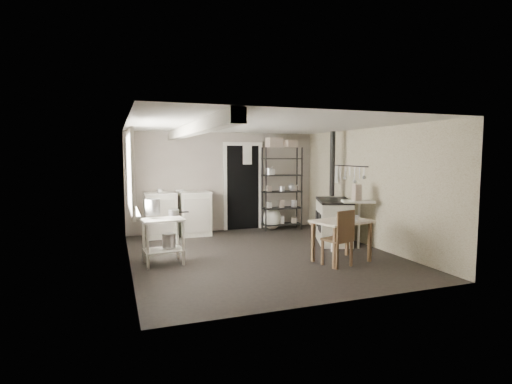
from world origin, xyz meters
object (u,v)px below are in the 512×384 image
object	(u,v)px
shelf_rack	(282,190)
work_table	(341,239)
prep_table	(163,240)
base_cabinets	(178,215)
stockpot	(153,207)
stove	(334,221)
chair	(337,236)
flour_sack	(272,219)

from	to	relation	value
shelf_rack	work_table	xyz separation A→B (m)	(-0.22, -3.02, -0.57)
prep_table	base_cabinets	distance (m)	2.31
base_cabinets	work_table	world-z (taller)	base_cabinets
stockpot	stove	distance (m)	3.65
base_cabinets	stove	size ratio (longest dim) A/B	1.32
chair	prep_table	bearing A→B (deg)	143.44
chair	stove	bearing A→B (deg)	45.77
shelf_rack	stove	bearing A→B (deg)	-72.19
shelf_rack	chair	world-z (taller)	shelf_rack
chair	flour_sack	xyz separation A→B (m)	(0.20, 3.27, -0.24)
flour_sack	stove	bearing A→B (deg)	-70.45
prep_table	stove	size ratio (longest dim) A/B	0.67
prep_table	work_table	xyz separation A→B (m)	(2.82, -0.83, -0.02)
stove	prep_table	bearing A→B (deg)	-149.95
shelf_rack	work_table	size ratio (longest dim) A/B	2.13
prep_table	shelf_rack	distance (m)	3.79
stove	flour_sack	distance (m)	1.89
prep_table	stockpot	world-z (taller)	stockpot
stockpot	base_cabinets	xyz separation A→B (m)	(0.73, 2.13, -0.48)
base_cabinets	flour_sack	distance (m)	2.25
chair	stockpot	bearing A→B (deg)	142.58
chair	shelf_rack	bearing A→B (deg)	67.27
stockpot	base_cabinets	size ratio (longest dim) A/B	0.17
prep_table	base_cabinets	world-z (taller)	base_cabinets
stove	chair	distance (m)	1.72
stockpot	flour_sack	world-z (taller)	stockpot
prep_table	stove	world-z (taller)	stove
prep_table	stockpot	size ratio (longest dim) A/B	2.96
prep_table	work_table	distance (m)	2.94
stockpot	chair	bearing A→B (deg)	-22.24
base_cabinets	flour_sack	xyz separation A→B (m)	(2.24, 0.01, -0.22)
work_table	base_cabinets	bearing A→B (deg)	126.11
flour_sack	work_table	bearing A→B (deg)	-90.05
shelf_rack	flour_sack	world-z (taller)	shelf_rack
stockpot	shelf_rack	distance (m)	3.81
base_cabinets	work_table	bearing A→B (deg)	-53.19
stockpot	chair	size ratio (longest dim) A/B	0.28
stove	chair	bearing A→B (deg)	-96.85
flour_sack	chair	bearing A→B (deg)	-93.57
stockpot	flour_sack	bearing A→B (deg)	35.82
stove	chair	xyz separation A→B (m)	(-0.83, -1.50, 0.04)
prep_table	shelf_rack	xyz separation A→B (m)	(3.04, 2.19, 0.55)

